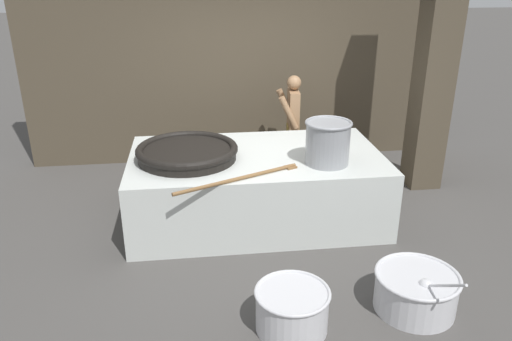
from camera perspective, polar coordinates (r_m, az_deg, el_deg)
The scene contains 10 objects.
ground_plane at distance 6.23m, azimuth 0.00°, elevation -5.30°, with size 60.00×60.00×0.00m, color #474442.
back_wall at distance 7.75m, azimuth -2.11°, elevation 14.95°, with size 6.40×0.24×3.77m, color #4C4233.
support_pillar at distance 7.01m, azimuth 20.02°, elevation 12.85°, with size 0.43×0.43×3.77m, color #4C4233.
hearth_platform at distance 6.04m, azimuth 0.00°, elevation -1.82°, with size 2.97×1.69×0.83m.
giant_wok_near at distance 5.76m, azimuth -7.87°, elevation 2.12°, with size 1.17×1.17×0.17m.
stock_pot at distance 5.59m, azimuth 8.20°, elevation 3.27°, with size 0.52×0.52×0.49m.
stirring_paddle at distance 5.19m, azimuth -1.50°, elevation -0.83°, with size 1.35×0.67×0.04m.
cook at distance 7.30m, azimuth 4.19°, elevation 5.62°, with size 0.36×0.55×1.46m.
prep_bowl_vegetables at distance 4.82m, azimuth 17.81°, elevation -12.83°, with size 0.76×0.98×0.67m.
prep_bowl_meat at distance 4.40m, azimuth 4.14°, elevation -15.38°, with size 0.65×0.65×0.38m.
Camera 1 is at (-0.69, -5.46, 2.90)m, focal length 35.00 mm.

